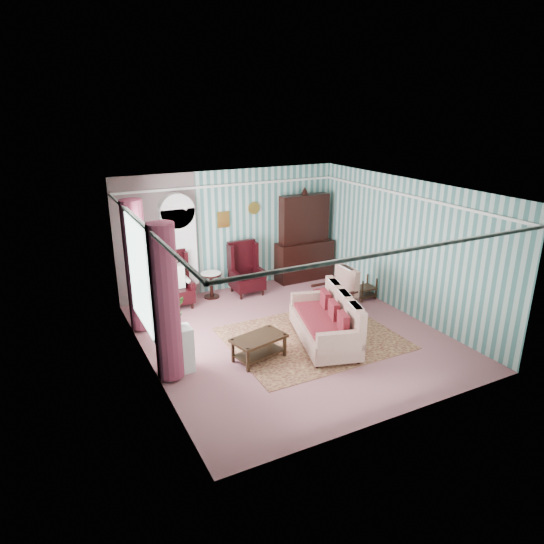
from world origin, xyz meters
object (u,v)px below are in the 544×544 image
dresser_hutch (305,235)px  seated_woman (175,282)px  bookcase (179,253)px  floral_armchair (334,292)px  round_side_table (211,285)px  coffee_table (259,348)px  plant_stand (176,350)px  nest_table (365,288)px  sofa (324,321)px  wingback_left (175,280)px  wingback_right (247,269)px

dresser_hutch → seated_woman: (-3.50, -0.27, -0.59)m
bookcase → floral_armchair: 3.61m
round_side_table → coffee_table: (-0.27, -3.16, -0.08)m
plant_stand → coffee_table: 1.46m
plant_stand → seated_woman: bearing=73.8°
seated_woman → nest_table: (4.07, -1.55, -0.32)m
seated_woman → round_side_table: size_ratio=1.97×
bookcase → sofa: (1.74, -3.40, -0.66)m
wingback_left → wingback_right: same height
dresser_hutch → plant_stand: 5.31m
seated_woman → sofa: bearing=-56.4°
floral_armchair → round_side_table: bearing=44.6°
plant_stand → sofa: sofa is taller
round_side_table → plant_stand: bearing=-120.4°
coffee_table → dresser_hutch: bearing=48.7°
plant_stand → round_side_table: bearing=59.6°
round_side_table → nest_table: bearing=-28.2°
wingback_left → floral_armchair: (2.92, -1.96, -0.11)m
wingback_left → nest_table: (4.07, -1.55, -0.35)m
seated_woman → coffee_table: seated_woman is taller
round_side_table → nest_table: (3.17, -1.70, -0.03)m
bookcase → dresser_hutch: 3.25m
coffee_table → nest_table: bearing=22.9°
nest_table → coffee_table: nest_table is taller
floral_armchair → wingback_right: bearing=31.7°
dresser_hutch → nest_table: (0.57, -1.82, -0.91)m
bookcase → plant_stand: bookcase is taller
wingback_left → wingback_right: size_ratio=1.00×
nest_table → seated_woman: bearing=159.2°
bookcase → wingback_right: size_ratio=1.79×
floral_armchair → dresser_hutch: bearing=-13.8°
bookcase → seated_woman: size_ratio=1.90×
floral_armchair → coffee_table: (-2.29, -1.05, -0.29)m
bookcase → round_side_table: (0.65, -0.24, -0.82)m
floral_armchair → bookcase: bearing=49.5°
wingback_left → sofa: bearing=-56.4°
plant_stand → sofa: (2.79, -0.26, 0.06)m
plant_stand → dresser_hutch: bearing=35.1°
sofa → floral_armchair: floral_armchair is taller
wingback_left → sofa: size_ratio=0.62×
seated_woman → coffee_table: (0.63, -3.01, -0.37)m
wingback_right → plant_stand: size_ratio=1.56×
sofa → wingback_right: bearing=20.9°
nest_table → sofa: bearing=-145.0°
floral_armchair → plant_stand: bearing=102.8°
seated_woman → plant_stand: (-0.80, -2.75, -0.19)m
floral_armchair → seated_woman: bearing=56.9°
round_side_table → sofa: size_ratio=0.30×
bookcase → seated_woman: (-0.25, -0.39, -0.53)m
wingback_left → seated_woman: 0.04m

